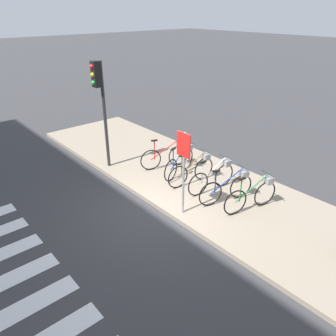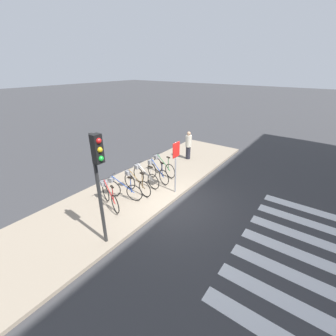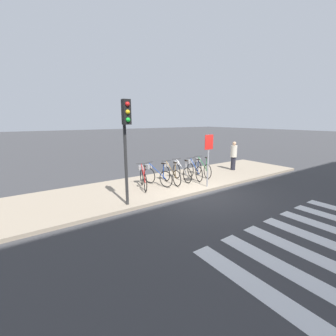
{
  "view_description": "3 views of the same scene",
  "coord_description": "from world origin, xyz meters",
  "px_view_note": "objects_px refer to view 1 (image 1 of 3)",
  "views": [
    {
      "loc": [
        5.79,
        -4.66,
        4.91
      ],
      "look_at": [
        -0.77,
        1.03,
        0.64
      ],
      "focal_mm": 35.0,
      "sensor_mm": 36.0,
      "label": 1
    },
    {
      "loc": [
        -6.21,
        -4.32,
        5.02
      ],
      "look_at": [
        0.53,
        0.59,
        1.2
      ],
      "focal_mm": 24.0,
      "sensor_mm": 36.0,
      "label": 2
    },
    {
      "loc": [
        -5.98,
        -6.29,
        2.93
      ],
      "look_at": [
        -1.17,
        0.61,
        1.1
      ],
      "focal_mm": 24.0,
      "sensor_mm": 36.0,
      "label": 3
    }
  ],
  "objects_px": {
    "sign_post": "(184,160)",
    "parked_bicycle_4": "(229,186)",
    "traffic_light": "(100,94)",
    "parked_bicycle_0": "(167,155)",
    "parked_bicycle_5": "(254,194)",
    "parked_bicycle_3": "(214,176)",
    "parked_bicycle_2": "(194,169)",
    "parked_bicycle_1": "(181,161)"
  },
  "relations": [
    {
      "from": "parked_bicycle_4",
      "to": "sign_post",
      "type": "distance_m",
      "value": 1.75
    },
    {
      "from": "parked_bicycle_1",
      "to": "parked_bicycle_2",
      "type": "height_order",
      "value": "same"
    },
    {
      "from": "traffic_light",
      "to": "sign_post",
      "type": "bearing_deg",
      "value": 0.82
    },
    {
      "from": "traffic_light",
      "to": "sign_post",
      "type": "height_order",
      "value": "traffic_light"
    },
    {
      "from": "parked_bicycle_1",
      "to": "parked_bicycle_5",
      "type": "height_order",
      "value": "same"
    },
    {
      "from": "parked_bicycle_3",
      "to": "traffic_light",
      "type": "xyz_separation_m",
      "value": [
        -3.39,
        -1.54,
        2.0
      ]
    },
    {
      "from": "parked_bicycle_2",
      "to": "parked_bicycle_4",
      "type": "bearing_deg",
      "value": -1.03
    },
    {
      "from": "parked_bicycle_1",
      "to": "sign_post",
      "type": "distance_m",
      "value": 2.46
    },
    {
      "from": "parked_bicycle_2",
      "to": "traffic_light",
      "type": "height_order",
      "value": "traffic_light"
    },
    {
      "from": "parked_bicycle_4",
      "to": "traffic_light",
      "type": "xyz_separation_m",
      "value": [
        -4.07,
        -1.39,
        2.0
      ]
    },
    {
      "from": "parked_bicycle_1",
      "to": "sign_post",
      "type": "bearing_deg",
      "value": -41.65
    },
    {
      "from": "parked_bicycle_0",
      "to": "sign_post",
      "type": "height_order",
      "value": "sign_post"
    },
    {
      "from": "parked_bicycle_1",
      "to": "parked_bicycle_5",
      "type": "distance_m",
      "value": 2.74
    },
    {
      "from": "parked_bicycle_3",
      "to": "parked_bicycle_4",
      "type": "bearing_deg",
      "value": -12.62
    },
    {
      "from": "parked_bicycle_2",
      "to": "sign_post",
      "type": "distance_m",
      "value": 1.97
    },
    {
      "from": "parked_bicycle_3",
      "to": "parked_bicycle_0",
      "type": "bearing_deg",
      "value": -179.43
    },
    {
      "from": "parked_bicycle_1",
      "to": "parked_bicycle_2",
      "type": "relative_size",
      "value": 0.97
    },
    {
      "from": "parked_bicycle_1",
      "to": "parked_bicycle_2",
      "type": "bearing_deg",
      "value": -9.49
    },
    {
      "from": "parked_bicycle_5",
      "to": "sign_post",
      "type": "relative_size",
      "value": 0.74
    },
    {
      "from": "sign_post",
      "to": "parked_bicycle_0",
      "type": "bearing_deg",
      "value": 147.37
    },
    {
      "from": "parked_bicycle_0",
      "to": "parked_bicycle_5",
      "type": "relative_size",
      "value": 0.97
    },
    {
      "from": "parked_bicycle_1",
      "to": "traffic_light",
      "type": "xyz_separation_m",
      "value": [
        -2.01,
        -1.53,
        2.0
      ]
    },
    {
      "from": "parked_bicycle_0",
      "to": "sign_post",
      "type": "distance_m",
      "value": 2.92
    },
    {
      "from": "parked_bicycle_3",
      "to": "parked_bicycle_4",
      "type": "xyz_separation_m",
      "value": [
        0.68,
        -0.15,
        0.0
      ]
    },
    {
      "from": "parked_bicycle_2",
      "to": "parked_bicycle_4",
      "type": "height_order",
      "value": "same"
    },
    {
      "from": "sign_post",
      "to": "parked_bicycle_4",
      "type": "bearing_deg",
      "value": 73.2
    },
    {
      "from": "sign_post",
      "to": "traffic_light",
      "type": "bearing_deg",
      "value": -179.18
    },
    {
      "from": "traffic_light",
      "to": "sign_post",
      "type": "distance_m",
      "value": 3.79
    },
    {
      "from": "parked_bicycle_2",
      "to": "parked_bicycle_5",
      "type": "height_order",
      "value": "same"
    },
    {
      "from": "parked_bicycle_5",
      "to": "traffic_light",
      "type": "distance_m",
      "value": 5.38
    },
    {
      "from": "parked_bicycle_3",
      "to": "parked_bicycle_2",
      "type": "bearing_deg",
      "value": -169.6
    },
    {
      "from": "parked_bicycle_0",
      "to": "parked_bicycle_2",
      "type": "bearing_deg",
      "value": -4.63
    },
    {
      "from": "parked_bicycle_1",
      "to": "parked_bicycle_3",
      "type": "height_order",
      "value": "same"
    },
    {
      "from": "parked_bicycle_4",
      "to": "parked_bicycle_5",
      "type": "height_order",
      "value": "same"
    },
    {
      "from": "parked_bicycle_3",
      "to": "sign_post",
      "type": "distance_m",
      "value": 1.84
    },
    {
      "from": "parked_bicycle_0",
      "to": "parked_bicycle_4",
      "type": "distance_m",
      "value": 2.7
    },
    {
      "from": "parked_bicycle_2",
      "to": "traffic_light",
      "type": "bearing_deg",
      "value": -152.37
    },
    {
      "from": "parked_bicycle_2",
      "to": "sign_post",
      "type": "xyz_separation_m",
      "value": [
        0.97,
        -1.36,
        1.05
      ]
    },
    {
      "from": "parked_bicycle_1",
      "to": "parked_bicycle_4",
      "type": "distance_m",
      "value": 2.07
    },
    {
      "from": "parked_bicycle_0",
      "to": "parked_bicycle_1",
      "type": "bearing_deg",
      "value": 0.77
    },
    {
      "from": "traffic_light",
      "to": "sign_post",
      "type": "relative_size",
      "value": 1.55
    },
    {
      "from": "traffic_light",
      "to": "parked_bicycle_3",
      "type": "bearing_deg",
      "value": 24.42
    }
  ]
}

